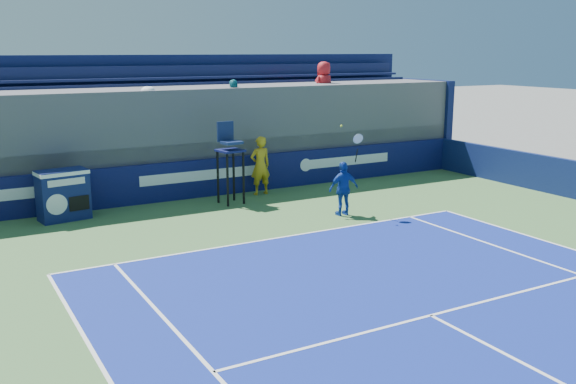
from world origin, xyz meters
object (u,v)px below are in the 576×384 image
match_clock (63,194)px  tennis_player (344,188)px  umpire_chair (230,154)px  ball_person (260,166)px

match_clock → tennis_player: (6.94, -3.35, 0.04)m
tennis_player → match_clock: bearing=154.2°
match_clock → umpire_chair: (4.77, -0.46, 0.79)m
ball_person → umpire_chair: bearing=25.9°
match_clock → tennis_player: tennis_player is taller
ball_person → match_clock: 6.13m
match_clock → tennis_player: size_ratio=0.55×
ball_person → umpire_chair: umpire_chair is taller
ball_person → match_clock: size_ratio=1.33×
umpire_chair → tennis_player: 3.69m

